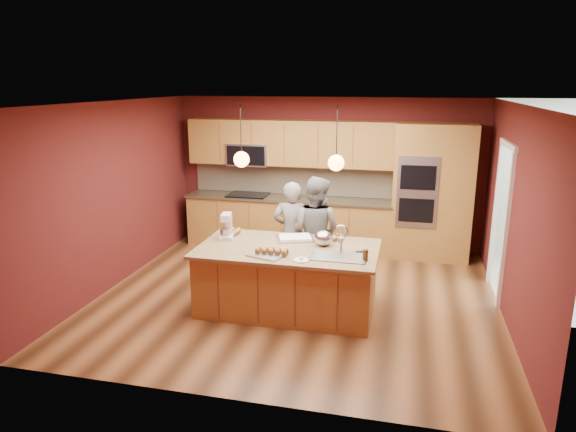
% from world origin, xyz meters
% --- Properties ---
extents(floor, '(5.50, 5.50, 0.00)m').
position_xyz_m(floor, '(0.00, 0.00, 0.00)').
color(floor, '#422613').
rests_on(floor, ground).
extents(ceiling, '(5.50, 5.50, 0.00)m').
position_xyz_m(ceiling, '(0.00, 0.00, 2.70)').
color(ceiling, silver).
rests_on(ceiling, ground).
extents(wall_back, '(5.50, 0.00, 5.50)m').
position_xyz_m(wall_back, '(0.00, 2.50, 1.35)').
color(wall_back, '#4D1616').
rests_on(wall_back, ground).
extents(wall_front, '(5.50, 0.00, 5.50)m').
position_xyz_m(wall_front, '(0.00, -2.50, 1.35)').
color(wall_front, '#4D1616').
rests_on(wall_front, ground).
extents(wall_left, '(0.00, 5.00, 5.00)m').
position_xyz_m(wall_left, '(-2.75, 0.00, 1.35)').
color(wall_left, '#4D1616').
rests_on(wall_left, ground).
extents(wall_right, '(0.00, 5.00, 5.00)m').
position_xyz_m(wall_right, '(2.75, 0.00, 1.35)').
color(wall_right, '#4D1616').
rests_on(wall_right, ground).
extents(cabinet_run, '(3.74, 0.64, 2.30)m').
position_xyz_m(cabinet_run, '(-0.68, 2.25, 0.98)').
color(cabinet_run, '#9B672D').
rests_on(cabinet_run, floor).
extents(oven_column, '(1.30, 0.62, 2.30)m').
position_xyz_m(oven_column, '(1.85, 2.19, 1.15)').
color(oven_column, '#9B672D').
rests_on(oven_column, floor).
extents(doorway_trim, '(0.08, 1.11, 2.20)m').
position_xyz_m(doorway_trim, '(2.73, 0.80, 1.05)').
color(doorway_trim, white).
rests_on(doorway_trim, wall_right).
extents(pendant_left, '(0.20, 0.20, 0.80)m').
position_xyz_m(pendant_left, '(-0.65, -0.38, 2.00)').
color(pendant_left, black).
rests_on(pendant_left, ceiling).
extents(pendant_right, '(0.20, 0.20, 0.80)m').
position_xyz_m(pendant_right, '(0.57, -0.38, 2.00)').
color(pendant_right, black).
rests_on(pendant_right, ceiling).
extents(island, '(2.35, 1.32, 1.24)m').
position_xyz_m(island, '(-0.03, -0.38, 0.44)').
color(island, '#9B672D').
rests_on(island, floor).
extents(person_left, '(0.59, 0.41, 1.56)m').
position_xyz_m(person_left, '(-0.20, 0.53, 0.78)').
color(person_left, black).
rests_on(person_left, floor).
extents(person_right, '(0.96, 0.85, 1.65)m').
position_xyz_m(person_right, '(0.16, 0.53, 0.83)').
color(person_right, slate).
rests_on(person_right, floor).
extents(stand_mixer, '(0.23, 0.28, 0.35)m').
position_xyz_m(stand_mixer, '(-0.95, -0.20, 1.02)').
color(stand_mixer, silver).
rests_on(stand_mixer, island).
extents(sheet_cake, '(0.59, 0.51, 0.05)m').
position_xyz_m(sheet_cake, '(-0.03, -0.03, 0.89)').
color(sheet_cake, silver).
rests_on(sheet_cake, island).
extents(cooling_rack, '(0.50, 0.42, 0.02)m').
position_xyz_m(cooling_rack, '(-0.23, -0.76, 0.88)').
color(cooling_rack, '#A8ABB0').
rests_on(cooling_rack, island).
extents(mixing_bowl, '(0.25, 0.25, 0.21)m').
position_xyz_m(mixing_bowl, '(0.39, -0.19, 0.96)').
color(mixing_bowl, '#B6B9BD').
rests_on(mixing_bowl, island).
extents(plate, '(0.18, 0.18, 0.01)m').
position_xyz_m(plate, '(0.23, -0.85, 0.87)').
color(plate, white).
rests_on(plate, island).
extents(tumbler, '(0.07, 0.07, 0.14)m').
position_xyz_m(tumbler, '(0.99, -0.65, 0.93)').
color(tumbler, '#3D2B14').
rests_on(tumbler, island).
extents(phone, '(0.14, 0.11, 0.01)m').
position_xyz_m(phone, '(0.91, -0.37, 0.87)').
color(phone, black).
rests_on(phone, island).
extents(cupcakes_left, '(0.17, 0.25, 0.08)m').
position_xyz_m(cupcakes_left, '(-0.92, 0.01, 0.90)').
color(cupcakes_left, '#B18738').
rests_on(cupcakes_left, island).
extents(cupcakes_rack, '(0.43, 0.17, 0.08)m').
position_xyz_m(cupcakes_rack, '(-0.17, -0.72, 0.92)').
color(cupcakes_rack, '#B18738').
rests_on(cupcakes_rack, island).
extents(cupcakes_right, '(0.15, 0.23, 0.07)m').
position_xyz_m(cupcakes_right, '(0.56, 0.09, 0.90)').
color(cupcakes_right, '#B18738').
rests_on(cupcakes_right, island).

